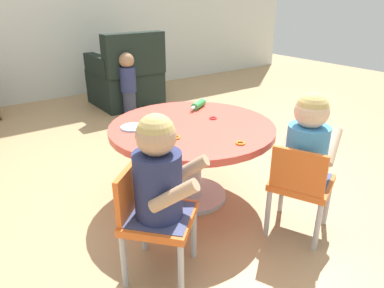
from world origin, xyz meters
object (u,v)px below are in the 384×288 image
child_chair_left (152,216)px  armchair_dark (127,79)px  seated_child_left (159,172)px  toddler_standing (128,82)px  rolling_pin (198,104)px  craft_scissors (162,128)px  craft_table (192,141)px  child_chair_right (300,184)px  seated_child_right (308,142)px

child_chair_left → armchair_dark: 2.81m
seated_child_left → toddler_standing: seated_child_left is taller
rolling_pin → craft_scissors: (-0.42, -0.20, -0.02)m
armchair_dark → rolling_pin: (-0.37, -1.90, 0.22)m
craft_table → child_chair_right: 0.69m
seated_child_left → seated_child_right: bearing=-11.7°
child_chair_right → seated_child_right: bearing=24.2°
child_chair_right → armchair_dark: bearing=82.6°
craft_table → child_chair_right: (0.25, -0.63, -0.09)m
armchair_dark → rolling_pin: size_ratio=4.00×
craft_table → seated_child_right: (0.28, -0.62, 0.13)m
child_chair_left → rolling_pin: 1.04m
seated_child_left → toddler_standing: bearing=66.9°
seated_child_left → rolling_pin: 1.02m
child_chair_left → seated_child_right: size_ratio=1.05×
craft_table → child_chair_left: bearing=-141.3°
child_chair_right → toddler_standing: toddler_standing is taller
craft_table → armchair_dark: 2.23m
craft_table → child_chair_left: size_ratio=1.86×
armchair_dark → craft_table: bearing=-105.8°
craft_table → seated_child_right: seated_child_right is taller
child_chair_left → seated_child_right: bearing=-13.3°
craft_table → craft_scissors: size_ratio=6.99×
seated_child_right → craft_table: bearing=114.6°
craft_table → child_chair_left: child_chair_left is taller
seated_child_left → seated_child_right: 0.80m
armchair_dark → craft_scissors: size_ratio=5.97×
seated_child_left → armchair_dark: 2.84m
craft_table → armchair_dark: armchair_dark is taller
craft_table → seated_child_left: size_ratio=1.95×
armchair_dark → rolling_pin: bearing=-101.0°
seated_child_left → rolling_pin: size_ratio=2.40×
toddler_standing → craft_scissors: (-0.64, -1.75, 0.15)m
craft_table → child_chair_right: size_ratio=1.86×
armchair_dark → toddler_standing: 0.39m
rolling_pin → seated_child_right: bearing=-86.9°
seated_child_left → toddler_standing: (0.96, 2.25, -0.17)m
toddler_standing → craft_scissors: toddler_standing is taller
seated_child_left → armchair_dark: size_ratio=0.60×
craft_table → toddler_standing: size_ratio=1.48×
child_chair_left → seated_child_left: size_ratio=1.05×
craft_table → child_chair_right: child_chair_right is taller
child_chair_right → craft_table: bearing=111.2°
armchair_dark → child_chair_left: bearing=-113.8°
rolling_pin → armchair_dark: bearing=79.0°
toddler_standing → seated_child_left: bearing=-113.1°
toddler_standing → rolling_pin: size_ratio=3.16×
craft_scissors → armchair_dark: bearing=69.4°
child_chair_left → toddler_standing: toddler_standing is taller
armchair_dark → seated_child_right: bearing=-96.7°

